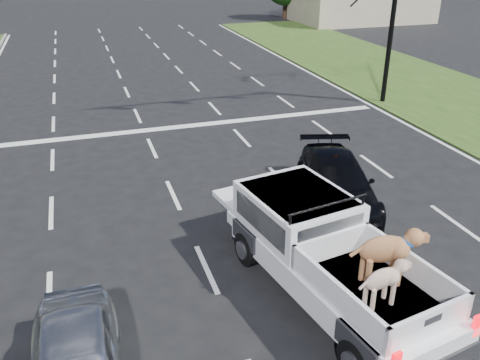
# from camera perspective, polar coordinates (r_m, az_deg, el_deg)

# --- Properties ---
(ground) EXTENTS (160.00, 160.00, 0.00)m
(ground) POSITION_cam_1_polar(r_m,az_deg,el_deg) (12.56, 4.05, -8.49)
(ground) COLOR black
(ground) RESTS_ON ground
(road_markings) EXTENTS (17.75, 60.00, 0.01)m
(road_markings) POSITION_cam_1_polar(r_m,az_deg,el_deg) (18.08, -3.65, 2.63)
(road_markings) COLOR silver
(road_markings) RESTS_ON ground
(building_right) EXTENTS (12.00, 7.00, 3.60)m
(building_right) POSITION_cam_1_polar(r_m,az_deg,el_deg) (51.07, 13.53, 18.94)
(building_right) COLOR tan
(building_right) RESTS_ON ground
(pickup_truck) EXTENTS (3.01, 6.03, 2.16)m
(pickup_truck) POSITION_cam_1_polar(r_m,az_deg,el_deg) (10.98, 9.67, -7.98)
(pickup_truck) COLOR black
(pickup_truck) RESTS_ON ground
(black_coupe) EXTENTS (3.09, 4.95, 1.34)m
(black_coupe) POSITION_cam_1_polar(r_m,az_deg,el_deg) (14.88, 10.84, -0.21)
(black_coupe) COLOR black
(black_coupe) RESTS_ON ground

